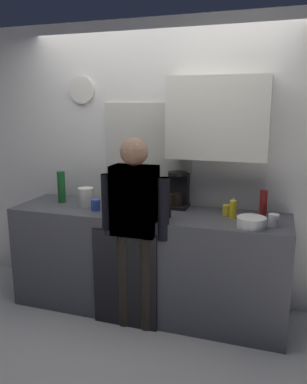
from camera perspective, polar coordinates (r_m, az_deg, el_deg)
name	(u,v)px	position (r m, az deg, el deg)	size (l,w,h in m)	color
ground_plane	(136,325)	(3.46, -2.64, -19.25)	(8.00, 8.00, 0.00)	silver
kitchen_counter	(147,261)	(3.50, -0.96, -10.27)	(2.43, 0.64, 0.93)	#4C4C51
dishwasher_panel	(124,280)	(3.26, -4.36, -12.99)	(0.56, 0.02, 0.84)	black
back_wall_assembly	(168,157)	(3.60, 2.23, 5.32)	(4.03, 0.42, 2.60)	white
coffee_maker	(178,191)	(3.45, 3.67, 0.11)	(0.20, 0.20, 0.33)	black
bottle_green_wine	(61,187)	(3.72, -13.59, 0.75)	(0.07, 0.07, 0.30)	#195923
bottle_olive_oil	(151,197)	(3.32, -0.35, -0.75)	(0.06, 0.06, 0.25)	olive
bottle_amber_beer	(129,195)	(3.44, -3.68, -0.50)	(0.06, 0.06, 0.23)	brown
bottle_dark_sauce	(168,207)	(3.14, 2.14, -2.24)	(0.06, 0.06, 0.18)	black
bottle_clear_soda	(142,190)	(3.53, -1.75, 0.30)	(0.09, 0.09, 0.28)	#2D8C33
bottle_red_vinegar	(263,203)	(3.31, 16.09, -1.59)	(0.06, 0.06, 0.22)	maroon
cup_blue_mug	(96,205)	(3.39, -8.64, -1.91)	(0.08, 0.08, 0.10)	#3351B2
cup_yellow_cup	(227,210)	(3.28, 10.88, -2.66)	(0.07, 0.07, 0.09)	yellow
cup_white_mug	(274,220)	(3.06, 17.51, -4.03)	(0.08, 0.08, 0.10)	white
mixing_bowl	(251,222)	(2.99, 14.41, -4.40)	(0.22, 0.22, 0.08)	white
dish_soap	(233,209)	(3.18, 11.79, -2.50)	(0.06, 0.06, 0.18)	yellow
storage_canister	(86,197)	(3.55, -10.06, -0.74)	(0.14, 0.14, 0.17)	silver
person_at_sink	(135,219)	(3.07, -2.82, -4.05)	(0.57, 0.22, 1.60)	brown
person_guest	(135,219)	(3.07, -2.82, -4.05)	(0.57, 0.22, 1.60)	brown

